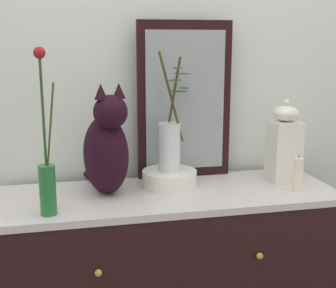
{
  "coord_description": "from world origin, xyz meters",
  "views": [
    {
      "loc": [
        -0.34,
        -1.54,
        1.34
      ],
      "look_at": [
        0.0,
        0.0,
        0.98
      ],
      "focal_mm": 48.61,
      "sensor_mm": 36.0,
      "label": 1
    }
  ],
  "objects_px": {
    "cat_sitting": "(106,148)",
    "bowl_porcelain": "(169,178)",
    "jar_lidded_porcelain": "(284,145)",
    "vase_slim_green": "(47,174)",
    "vase_glass_clear": "(170,142)",
    "candle_pillar": "(298,174)",
    "mirror_leaning": "(185,101)"
  },
  "relations": [
    {
      "from": "cat_sitting",
      "to": "bowl_porcelain",
      "type": "height_order",
      "value": "cat_sitting"
    },
    {
      "from": "cat_sitting",
      "to": "jar_lidded_porcelain",
      "type": "relative_size",
      "value": 1.34
    },
    {
      "from": "cat_sitting",
      "to": "vase_slim_green",
      "type": "relative_size",
      "value": 0.82
    },
    {
      "from": "bowl_porcelain",
      "to": "vase_glass_clear",
      "type": "distance_m",
      "value": 0.14
    },
    {
      "from": "candle_pillar",
      "to": "cat_sitting",
      "type": "bearing_deg",
      "value": 170.43
    },
    {
      "from": "bowl_porcelain",
      "to": "cat_sitting",
      "type": "bearing_deg",
      "value": -171.04
    },
    {
      "from": "vase_slim_green",
      "to": "bowl_porcelain",
      "type": "bearing_deg",
      "value": 24.92
    },
    {
      "from": "candle_pillar",
      "to": "bowl_porcelain",
      "type": "bearing_deg",
      "value": 161.13
    },
    {
      "from": "mirror_leaning",
      "to": "jar_lidded_porcelain",
      "type": "relative_size",
      "value": 1.92
    },
    {
      "from": "bowl_porcelain",
      "to": "vase_glass_clear",
      "type": "xyz_separation_m",
      "value": [
        0.0,
        -0.0,
        0.14
      ]
    },
    {
      "from": "cat_sitting",
      "to": "bowl_porcelain",
      "type": "relative_size",
      "value": 2.08
    },
    {
      "from": "bowl_porcelain",
      "to": "candle_pillar",
      "type": "bearing_deg",
      "value": -18.87
    },
    {
      "from": "mirror_leaning",
      "to": "vase_slim_green",
      "type": "xyz_separation_m",
      "value": [
        -0.52,
        -0.32,
        -0.18
      ]
    },
    {
      "from": "cat_sitting",
      "to": "vase_slim_green",
      "type": "xyz_separation_m",
      "value": [
        -0.2,
        -0.17,
        -0.04
      ]
    },
    {
      "from": "mirror_leaning",
      "to": "bowl_porcelain",
      "type": "relative_size",
      "value": 2.98
    },
    {
      "from": "candle_pillar",
      "to": "mirror_leaning",
      "type": "bearing_deg",
      "value": 143.31
    },
    {
      "from": "vase_slim_green",
      "to": "vase_glass_clear",
      "type": "distance_m",
      "value": 0.48
    },
    {
      "from": "vase_slim_green",
      "to": "jar_lidded_porcelain",
      "type": "height_order",
      "value": "vase_slim_green"
    },
    {
      "from": "cat_sitting",
      "to": "vase_glass_clear",
      "type": "distance_m",
      "value": 0.24
    },
    {
      "from": "vase_slim_green",
      "to": "candle_pillar",
      "type": "xyz_separation_m",
      "value": [
        0.88,
        0.05,
        -0.07
      ]
    },
    {
      "from": "bowl_porcelain",
      "to": "candle_pillar",
      "type": "distance_m",
      "value": 0.47
    },
    {
      "from": "mirror_leaning",
      "to": "bowl_porcelain",
      "type": "bearing_deg",
      "value": -126.66
    },
    {
      "from": "vase_slim_green",
      "to": "bowl_porcelain",
      "type": "height_order",
      "value": "vase_slim_green"
    },
    {
      "from": "cat_sitting",
      "to": "vase_glass_clear",
      "type": "relative_size",
      "value": 0.97
    },
    {
      "from": "jar_lidded_porcelain",
      "to": "vase_glass_clear",
      "type": "bearing_deg",
      "value": 177.24
    },
    {
      "from": "bowl_porcelain",
      "to": "candle_pillar",
      "type": "xyz_separation_m",
      "value": [
        0.45,
        -0.15,
        0.03
      ]
    },
    {
      "from": "mirror_leaning",
      "to": "cat_sitting",
      "type": "height_order",
      "value": "mirror_leaning"
    },
    {
      "from": "cat_sitting",
      "to": "candle_pillar",
      "type": "height_order",
      "value": "cat_sitting"
    },
    {
      "from": "candle_pillar",
      "to": "vase_glass_clear",
      "type": "bearing_deg",
      "value": 161.24
    },
    {
      "from": "cat_sitting",
      "to": "vase_slim_green",
      "type": "distance_m",
      "value": 0.26
    },
    {
      "from": "cat_sitting",
      "to": "candle_pillar",
      "type": "bearing_deg",
      "value": -9.57
    },
    {
      "from": "mirror_leaning",
      "to": "candle_pillar",
      "type": "height_order",
      "value": "mirror_leaning"
    }
  ]
}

